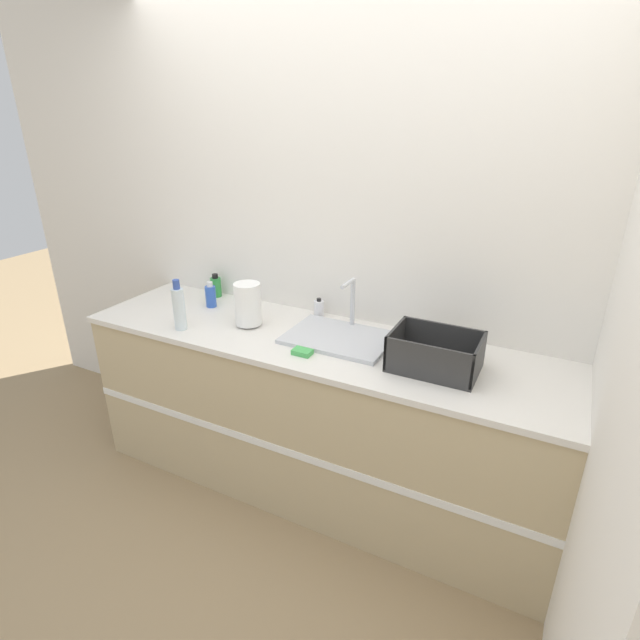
# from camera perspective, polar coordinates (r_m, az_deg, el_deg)

# --- Properties ---
(ground_plane) EXTENTS (12.00, 12.00, 0.00)m
(ground_plane) POSITION_cam_1_polar(r_m,az_deg,el_deg) (2.78, -3.81, -21.84)
(ground_plane) COLOR #937A56
(wall_back) EXTENTS (4.87, 0.06, 2.60)m
(wall_back) POSITION_cam_1_polar(r_m,az_deg,el_deg) (2.65, 2.97, 8.62)
(wall_back) COLOR silver
(wall_back) RESTS_ON ground_plane
(wall_right) EXTENTS (0.06, 2.64, 2.60)m
(wall_right) POSITION_cam_1_polar(r_m,az_deg,el_deg) (2.11, 31.45, 1.30)
(wall_right) COLOR silver
(wall_right) RESTS_ON ground_plane
(counter_cabinet) EXTENTS (2.49, 0.67, 0.90)m
(counter_cabinet) POSITION_cam_1_polar(r_m,az_deg,el_deg) (2.71, -0.54, -10.77)
(counter_cabinet) COLOR tan
(counter_cabinet) RESTS_ON ground_plane
(sink) EXTENTS (0.51, 0.37, 0.28)m
(sink) POSITION_cam_1_polar(r_m,az_deg,el_deg) (2.47, 2.23, -1.79)
(sink) COLOR silver
(sink) RESTS_ON counter_cabinet
(paper_towel_roll) EXTENTS (0.14, 0.14, 0.23)m
(paper_towel_roll) POSITION_cam_1_polar(r_m,az_deg,el_deg) (2.62, -8.25, 1.78)
(paper_towel_roll) COLOR #4C4C51
(paper_towel_roll) RESTS_ON counter_cabinet
(dish_rack) EXTENTS (0.38, 0.26, 0.17)m
(dish_rack) POSITION_cam_1_polar(r_m,az_deg,el_deg) (2.23, 12.98, -4.04)
(dish_rack) COLOR #2D2D2D
(dish_rack) RESTS_ON counter_cabinet
(bottle_green) EXTENTS (0.06, 0.06, 0.14)m
(bottle_green) POSITION_cam_1_polar(r_m,az_deg,el_deg) (3.09, -11.81, 3.77)
(bottle_green) COLOR #2D8C3D
(bottle_green) RESTS_ON counter_cabinet
(bottle_blue) EXTENTS (0.06, 0.06, 0.15)m
(bottle_blue) POSITION_cam_1_polar(r_m,az_deg,el_deg) (2.93, -12.39, 2.72)
(bottle_blue) COLOR #2D56B7
(bottle_blue) RESTS_ON counter_cabinet
(bottle_clear) EXTENTS (0.06, 0.06, 0.27)m
(bottle_clear) POSITION_cam_1_polar(r_m,az_deg,el_deg) (2.64, -15.82, 1.37)
(bottle_clear) COLOR silver
(bottle_clear) RESTS_ON counter_cabinet
(soap_dispenser) EXTENTS (0.05, 0.05, 0.11)m
(soap_dispenser) POSITION_cam_1_polar(r_m,az_deg,el_deg) (2.72, -0.12, 1.32)
(soap_dispenser) COLOR silver
(soap_dispenser) RESTS_ON counter_cabinet
(sponge) EXTENTS (0.09, 0.06, 0.02)m
(sponge) POSITION_cam_1_polar(r_m,az_deg,el_deg) (2.32, -2.04, -3.67)
(sponge) COLOR #4CB259
(sponge) RESTS_ON counter_cabinet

